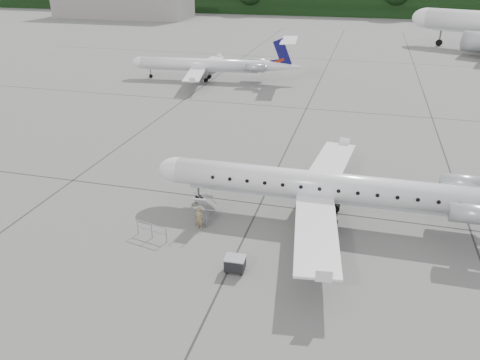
% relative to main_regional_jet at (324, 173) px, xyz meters
% --- Properties ---
extents(ground, '(320.00, 320.00, 0.00)m').
position_rel_main_regional_jet_xyz_m(ground, '(0.05, -4.15, -3.30)').
color(ground, slate).
rests_on(ground, ground).
extents(treeline, '(260.00, 4.00, 8.00)m').
position_rel_main_regional_jet_xyz_m(treeline, '(0.05, 125.85, 0.70)').
color(treeline, black).
rests_on(treeline, ground).
extents(terminal_building, '(40.00, 14.00, 10.00)m').
position_rel_main_regional_jet_xyz_m(terminal_building, '(-69.95, 105.85, 1.70)').
color(terminal_building, gray).
rests_on(terminal_building, ground).
extents(main_regional_jet, '(25.94, 18.79, 6.60)m').
position_rel_main_regional_jet_xyz_m(main_regional_jet, '(0.00, 0.00, 0.00)').
color(main_regional_jet, silver).
rests_on(main_regional_jet, ground).
extents(airstair, '(0.87, 2.28, 2.07)m').
position_rel_main_regional_jet_xyz_m(airstair, '(-7.42, -2.18, -2.27)').
color(airstair, silver).
rests_on(airstair, ground).
extents(passenger, '(0.67, 0.57, 1.56)m').
position_rel_main_regional_jet_xyz_m(passenger, '(-7.41, -3.46, -2.52)').
color(passenger, olive).
rests_on(passenger, ground).
extents(safety_railing, '(2.17, 0.55, 1.00)m').
position_rel_main_regional_jet_xyz_m(safety_railing, '(-9.89, -5.34, -2.80)').
color(safety_railing, gray).
rests_on(safety_railing, ground).
extents(baggage_cart, '(1.13, 0.93, 0.94)m').
position_rel_main_regional_jet_xyz_m(baggage_cart, '(-3.96, -7.28, -2.83)').
color(baggage_cart, black).
rests_on(baggage_cart, ground).
extents(bg_regional_left, '(24.61, 18.76, 6.07)m').
position_rel_main_regional_jet_xyz_m(bg_regional_left, '(-20.91, 35.84, -0.27)').
color(bg_regional_left, silver).
rests_on(bg_regional_left, ground).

